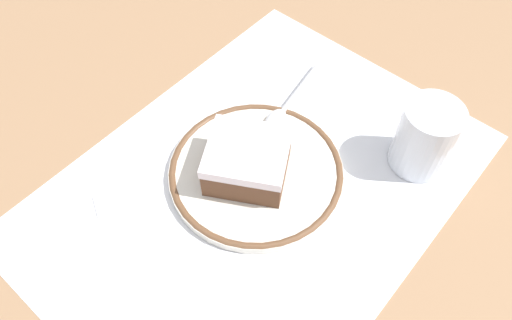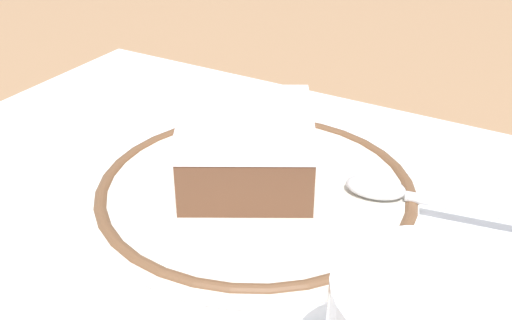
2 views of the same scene
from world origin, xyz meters
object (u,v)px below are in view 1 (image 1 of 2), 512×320
(plate, at_px, (256,171))
(cup, at_px, (424,141))
(napkin, at_px, (100,268))
(cake_slice, at_px, (245,163))
(spoon, at_px, (285,108))
(sugar_packet, at_px, (116,199))

(plate, distance_m, cup, 0.20)
(plate, relative_size, napkin, 2.06)
(cake_slice, xyz_separation_m, spoon, (0.11, 0.03, -0.02))
(cup, distance_m, napkin, 0.40)
(cup, height_order, napkin, cup)
(cake_slice, relative_size, spoon, 0.82)
(cup, bearing_deg, sugar_packet, 140.12)
(spoon, bearing_deg, napkin, 177.28)
(napkin, bearing_deg, plate, -13.19)
(spoon, relative_size, sugar_packet, 2.98)
(plate, height_order, sugar_packet, plate)
(spoon, relative_size, napkin, 1.45)
(spoon, bearing_deg, cup, -73.23)
(spoon, height_order, sugar_packet, spoon)
(spoon, distance_m, cup, 0.18)
(spoon, distance_m, napkin, 0.30)
(napkin, relative_size, sugar_packet, 2.05)
(cake_slice, height_order, spoon, cake_slice)
(spoon, bearing_deg, cake_slice, -165.30)
(cup, relative_size, napkin, 0.89)
(sugar_packet, bearing_deg, cake_slice, -38.04)
(plate, bearing_deg, cup, -42.79)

